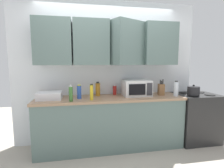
{
  "coord_description": "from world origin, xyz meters",
  "views": [
    {
      "loc": [
        -0.5,
        -3.16,
        1.49
      ],
      "look_at": [
        0.03,
        -0.25,
        1.12
      ],
      "focal_mm": 27.56,
      "sensor_mm": 36.0,
      "label": 1
    }
  ],
  "objects_px": {
    "kettle": "(193,91)",
    "stove_range": "(195,117)",
    "bottle_yellow_mustard": "(92,92)",
    "bottle_amber_vinegar": "(98,89)",
    "dish_rack": "(50,96)",
    "knife_block": "(161,89)",
    "bottle_clear_tall": "(176,89)",
    "bottle_blue_cleaner": "(79,92)",
    "bottle_green_oil": "(71,94)",
    "microwave": "(137,88)",
    "bottle_red_sauce": "(115,90)"
  },
  "relations": [
    {
      "from": "knife_block",
      "to": "bottle_green_oil",
      "type": "height_order",
      "value": "knife_block"
    },
    {
      "from": "stove_range",
      "to": "bottle_amber_vinegar",
      "type": "distance_m",
      "value": 1.94
    },
    {
      "from": "bottle_green_oil",
      "to": "bottle_amber_vinegar",
      "type": "xyz_separation_m",
      "value": [
        0.45,
        0.37,
        0.0
      ]
    },
    {
      "from": "bottle_red_sauce",
      "to": "bottle_blue_cleaner",
      "type": "distance_m",
      "value": 0.69
    },
    {
      "from": "dish_rack",
      "to": "bottle_blue_cleaner",
      "type": "height_order",
      "value": "bottle_blue_cleaner"
    },
    {
      "from": "stove_range",
      "to": "bottle_green_oil",
      "type": "relative_size",
      "value": 3.64
    },
    {
      "from": "bottle_yellow_mustard",
      "to": "bottle_blue_cleaner",
      "type": "relative_size",
      "value": 1.11
    },
    {
      "from": "kettle",
      "to": "knife_block",
      "type": "height_order",
      "value": "knife_block"
    },
    {
      "from": "bottle_red_sauce",
      "to": "kettle",
      "type": "bearing_deg",
      "value": -15.3
    },
    {
      "from": "stove_range",
      "to": "bottle_yellow_mustard",
      "type": "height_order",
      "value": "bottle_yellow_mustard"
    },
    {
      "from": "bottle_green_oil",
      "to": "bottle_red_sauce",
      "type": "bearing_deg",
      "value": 28.73
    },
    {
      "from": "bottle_yellow_mustard",
      "to": "bottle_green_oil",
      "type": "bearing_deg",
      "value": -173.55
    },
    {
      "from": "knife_block",
      "to": "bottle_clear_tall",
      "type": "distance_m",
      "value": 0.26
    },
    {
      "from": "kettle",
      "to": "knife_block",
      "type": "bearing_deg",
      "value": 160.65
    },
    {
      "from": "kettle",
      "to": "bottle_blue_cleaner",
      "type": "bearing_deg",
      "value": 176.22
    },
    {
      "from": "bottle_yellow_mustard",
      "to": "microwave",
      "type": "bearing_deg",
      "value": 15.18
    },
    {
      "from": "bottle_blue_cleaner",
      "to": "knife_block",
      "type": "bearing_deg",
      "value": 2.05
    },
    {
      "from": "kettle",
      "to": "stove_range",
      "type": "bearing_deg",
      "value": 39.47
    },
    {
      "from": "bottle_clear_tall",
      "to": "bottle_amber_vinegar",
      "type": "bearing_deg",
      "value": 167.81
    },
    {
      "from": "knife_block",
      "to": "bottle_red_sauce",
      "type": "xyz_separation_m",
      "value": [
        -0.83,
        0.19,
        -0.02
      ]
    },
    {
      "from": "bottle_clear_tall",
      "to": "bottle_blue_cleaner",
      "type": "relative_size",
      "value": 1.18
    },
    {
      "from": "bottle_clear_tall",
      "to": "bottle_amber_vinegar",
      "type": "relative_size",
      "value": 1.09
    },
    {
      "from": "kettle",
      "to": "microwave",
      "type": "bearing_deg",
      "value": 168.17
    },
    {
      "from": "bottle_red_sauce",
      "to": "bottle_blue_cleaner",
      "type": "bearing_deg",
      "value": -159.66
    },
    {
      "from": "bottle_green_oil",
      "to": "bottle_blue_cleaner",
      "type": "bearing_deg",
      "value": 55.77
    },
    {
      "from": "bottle_blue_cleaner",
      "to": "bottle_red_sauce",
      "type": "bearing_deg",
      "value": 20.34
    },
    {
      "from": "microwave",
      "to": "bottle_blue_cleaner",
      "type": "height_order",
      "value": "microwave"
    },
    {
      "from": "microwave",
      "to": "bottle_amber_vinegar",
      "type": "xyz_separation_m",
      "value": [
        -0.68,
        0.11,
        -0.02
      ]
    },
    {
      "from": "stove_range",
      "to": "bottle_blue_cleaner",
      "type": "height_order",
      "value": "bottle_blue_cleaner"
    },
    {
      "from": "bottle_yellow_mustard",
      "to": "bottle_amber_vinegar",
      "type": "xyz_separation_m",
      "value": [
        0.13,
        0.33,
        -0.01
      ]
    },
    {
      "from": "stove_range",
      "to": "kettle",
      "type": "bearing_deg",
      "value": -140.53
    },
    {
      "from": "bottle_clear_tall",
      "to": "bottle_blue_cleaner",
      "type": "xyz_separation_m",
      "value": [
        -1.68,
        0.1,
        -0.02
      ]
    },
    {
      "from": "knife_block",
      "to": "bottle_blue_cleaner",
      "type": "xyz_separation_m",
      "value": [
        -1.47,
        -0.05,
        0.01
      ]
    },
    {
      "from": "microwave",
      "to": "bottle_blue_cleaner",
      "type": "relative_size",
      "value": 2.08
    },
    {
      "from": "microwave",
      "to": "dish_rack",
      "type": "bearing_deg",
      "value": -178.17
    },
    {
      "from": "stove_range",
      "to": "bottle_blue_cleaner",
      "type": "bearing_deg",
      "value": -179.79
    },
    {
      "from": "bottle_yellow_mustard",
      "to": "bottle_red_sauce",
      "type": "relative_size",
      "value": 1.45
    },
    {
      "from": "knife_block",
      "to": "microwave",
      "type": "bearing_deg",
      "value": 177.22
    },
    {
      "from": "dish_rack",
      "to": "bottle_amber_vinegar",
      "type": "height_order",
      "value": "bottle_amber_vinegar"
    },
    {
      "from": "dish_rack",
      "to": "knife_block",
      "type": "xyz_separation_m",
      "value": [
        1.94,
        0.02,
        0.04
      ]
    },
    {
      "from": "microwave",
      "to": "bottle_red_sauce",
      "type": "xyz_separation_m",
      "value": [
        -0.37,
        0.16,
        -0.06
      ]
    },
    {
      "from": "bottle_red_sauce",
      "to": "bottle_amber_vinegar",
      "type": "bearing_deg",
      "value": -170.8
    },
    {
      "from": "microwave",
      "to": "bottle_yellow_mustard",
      "type": "xyz_separation_m",
      "value": [
        -0.82,
        -0.22,
        -0.02
      ]
    },
    {
      "from": "bottle_amber_vinegar",
      "to": "bottle_clear_tall",
      "type": "bearing_deg",
      "value": -12.19
    },
    {
      "from": "bottle_amber_vinegar",
      "to": "bottle_green_oil",
      "type": "bearing_deg",
      "value": -140.62
    },
    {
      "from": "bottle_green_oil",
      "to": "bottle_clear_tall",
      "type": "height_order",
      "value": "bottle_clear_tall"
    },
    {
      "from": "dish_rack",
      "to": "bottle_yellow_mustard",
      "type": "height_order",
      "value": "bottle_yellow_mustard"
    },
    {
      "from": "bottle_yellow_mustard",
      "to": "bottle_green_oil",
      "type": "height_order",
      "value": "bottle_yellow_mustard"
    },
    {
      "from": "bottle_yellow_mustard",
      "to": "bottle_amber_vinegar",
      "type": "bearing_deg",
      "value": 68.32
    },
    {
      "from": "stove_range",
      "to": "dish_rack",
      "type": "height_order",
      "value": "dish_rack"
    }
  ]
}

